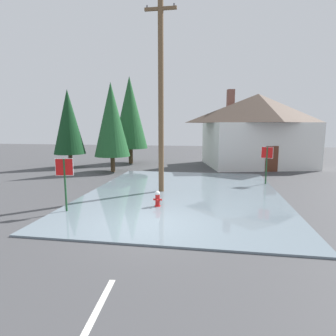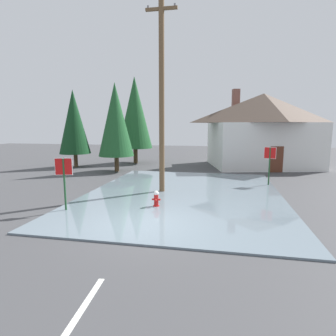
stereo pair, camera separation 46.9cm
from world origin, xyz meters
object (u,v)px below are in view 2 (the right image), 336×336
at_px(stop_sign_near, 64,174).
at_px(pine_tree_tall_left, 74,122).
at_px(stop_sign_far, 270,159).
at_px(pine_tree_short_left, 115,120).
at_px(house, 262,129).
at_px(fire_hydrant, 156,199).
at_px(pine_tree_mid_left, 135,113).
at_px(utility_pole, 162,95).

xyz_separation_m(stop_sign_near, pine_tree_tall_left, (-6.10, 11.69, 2.26)).
distance_m(stop_sign_far, pine_tree_tall_left, 16.11).
bearing_deg(pine_tree_short_left, house, 24.02).
bearing_deg(pine_tree_tall_left, stop_sign_far, -17.59).
bearing_deg(pine_tree_short_left, stop_sign_far, -16.95).
height_order(stop_sign_near, house, house).
bearing_deg(stop_sign_near, fire_hydrant, 19.58).
relative_size(stop_sign_far, pine_tree_mid_left, 0.29).
height_order(stop_sign_near, pine_tree_mid_left, pine_tree_mid_left).
height_order(stop_sign_near, stop_sign_far, stop_sign_far).
xyz_separation_m(stop_sign_near, pine_tree_mid_left, (-1.78, 15.14, 3.14)).
height_order(fire_hydrant, stop_sign_far, stop_sign_far).
distance_m(fire_hydrant, house, 15.58).
height_order(utility_pole, pine_tree_mid_left, utility_pole).
height_order(utility_pole, pine_tree_short_left, utility_pole).
bearing_deg(house, pine_tree_mid_left, -179.27).
relative_size(utility_pole, pine_tree_tall_left, 1.49).
xyz_separation_m(stop_sign_far, pine_tree_tall_left, (-15.21, 4.82, 2.22)).
bearing_deg(stop_sign_near, house, 57.54).
height_order(fire_hydrant, pine_tree_mid_left, pine_tree_mid_left).
bearing_deg(fire_hydrant, utility_pole, 97.22).
bearing_deg(fire_hydrant, pine_tree_tall_left, 132.90).
xyz_separation_m(stop_sign_near, fire_hydrant, (3.58, 1.27, -1.23)).
relative_size(stop_sign_near, house, 0.22).
bearing_deg(pine_tree_short_left, fire_hydrant, -59.11).
height_order(pine_tree_mid_left, pine_tree_short_left, pine_tree_mid_left).
bearing_deg(house, fire_hydrant, -113.69).
distance_m(stop_sign_near, house, 18.19).
relative_size(utility_pole, pine_tree_mid_left, 1.22).
relative_size(utility_pole, pine_tree_short_left, 1.44).
bearing_deg(stop_sign_near, utility_pole, 51.70).
bearing_deg(house, pine_tree_tall_left, -167.18).
xyz_separation_m(utility_pole, stop_sign_far, (5.89, 2.78, -3.45)).
bearing_deg(stop_sign_far, house, 85.84).
distance_m(utility_pole, pine_tree_short_left, 7.94).
xyz_separation_m(utility_pole, pine_tree_mid_left, (-5.00, 11.06, -0.34)).
xyz_separation_m(pine_tree_tall_left, pine_tree_short_left, (4.35, -1.51, 0.14)).
bearing_deg(fire_hydrant, pine_tree_mid_left, 111.13).
distance_m(stop_sign_near, pine_tree_tall_left, 13.38).
bearing_deg(utility_pole, pine_tree_short_left, 129.19).
height_order(stop_sign_far, pine_tree_mid_left, pine_tree_mid_left).
relative_size(fire_hydrant, stop_sign_far, 0.33).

